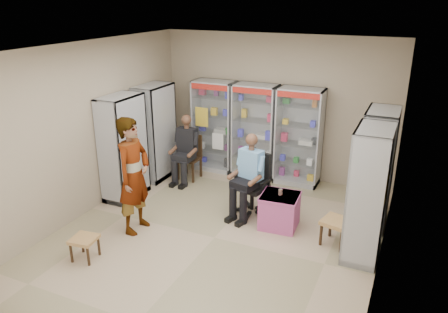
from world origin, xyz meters
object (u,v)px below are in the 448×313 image
at_px(cabinet_right_near, 368,194).
at_px(standing_man, 134,176).
at_px(cabinet_right_far, 376,168).
at_px(woven_stool_b, 85,248).
at_px(cabinet_back_left, 214,126).
at_px(cabinet_back_right, 299,137).
at_px(cabinet_back_mid, 255,131).
at_px(wooden_chair, 189,158).
at_px(seated_shopkeeper, 251,177).
at_px(pink_trunk, 279,211).
at_px(office_chair, 252,184).
at_px(woven_stool_a, 336,232).
at_px(cabinet_left_near, 123,148).
at_px(cabinet_left_far, 155,132).

height_order(cabinet_right_near, standing_man, cabinet_right_near).
xyz_separation_m(cabinet_right_far, woven_stool_b, (-3.72, -2.93, -0.82)).
distance_m(cabinet_back_left, cabinet_right_near, 4.18).
xyz_separation_m(cabinet_back_right, cabinet_right_near, (1.63, -2.23, 0.00)).
relative_size(cabinet_back_left, cabinet_back_mid, 1.00).
relative_size(cabinet_right_far, woven_stool_b, 5.63).
xyz_separation_m(cabinet_back_mid, wooden_chair, (-1.20, -0.73, -0.53)).
bearing_deg(cabinet_back_mid, seated_shopkeeper, -71.11).
relative_size(cabinet_back_mid, standing_man, 1.03).
relative_size(seated_shopkeeper, pink_trunk, 2.35).
height_order(cabinet_back_mid, pink_trunk, cabinet_back_mid).
xyz_separation_m(office_chair, pink_trunk, (0.61, -0.28, -0.27)).
bearing_deg(pink_trunk, office_chair, 154.92).
relative_size(cabinet_back_mid, cabinet_back_right, 1.00).
bearing_deg(cabinet_back_left, woven_stool_a, -34.03).
distance_m(wooden_chair, seated_shopkeeper, 2.04).
relative_size(cabinet_back_mid, cabinet_left_near, 1.00).
distance_m(cabinet_back_right, wooden_chair, 2.33).
height_order(cabinet_back_right, office_chair, cabinet_back_right).
bearing_deg(woven_stool_b, cabinet_right_far, 38.22).
bearing_deg(cabinet_back_mid, cabinet_back_left, 180.00).
bearing_deg(woven_stool_a, woven_stool_b, -149.44).
bearing_deg(cabinet_left_near, woven_stool_a, 88.92).
relative_size(pink_trunk, standing_man, 0.31).
xyz_separation_m(cabinet_back_right, cabinet_right_far, (1.63, -1.13, 0.00)).
distance_m(cabinet_back_left, cabinet_left_far, 1.32).
bearing_deg(cabinet_left_far, cabinet_left_near, -0.00).
bearing_deg(cabinet_right_near, seated_shopkeeper, 75.02).
xyz_separation_m(cabinet_back_right, woven_stool_b, (-2.09, -4.06, -0.82)).
bearing_deg(standing_man, cabinet_right_far, -62.57).
bearing_deg(cabinet_back_right, office_chair, -102.68).
distance_m(cabinet_back_left, cabinet_back_mid, 0.95).
xyz_separation_m(cabinet_back_mid, pink_trunk, (1.19, -1.93, -0.71)).
height_order(cabinet_back_left, cabinet_right_far, same).
bearing_deg(cabinet_back_right, cabinet_left_far, -161.81).
bearing_deg(cabinet_back_left, cabinet_right_near, -32.28).
xyz_separation_m(cabinet_left_far, cabinet_left_near, (0.00, -1.10, 0.00)).
height_order(cabinet_back_right, cabinet_left_near, same).
bearing_deg(cabinet_left_far, office_chair, 73.80).
relative_size(office_chair, woven_stool_a, 2.63).
xyz_separation_m(seated_shopkeeper, standing_man, (-1.53, -1.31, 0.27)).
bearing_deg(cabinet_left_far, seated_shopkeeper, 72.73).
xyz_separation_m(woven_stool_a, woven_stool_b, (-3.31, -1.96, -0.03)).
relative_size(cabinet_left_far, wooden_chair, 2.13).
distance_m(cabinet_right_near, woven_stool_b, 4.23).
distance_m(cabinet_left_far, woven_stool_b, 3.32).
distance_m(cabinet_left_far, woven_stool_a, 4.29).
bearing_deg(standing_man, cabinet_back_right, -32.87).
bearing_deg(woven_stool_a, cabinet_back_right, 120.06).
distance_m(cabinet_left_far, pink_trunk, 3.30).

